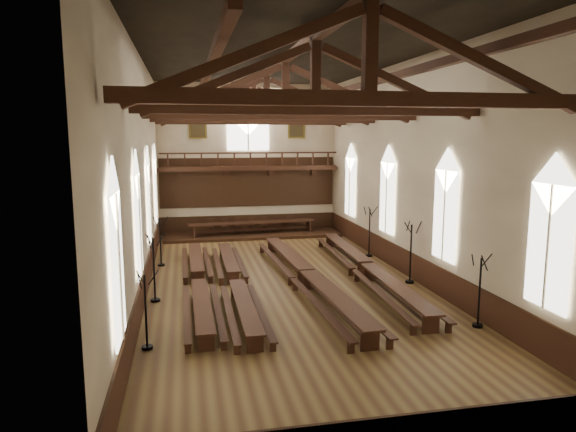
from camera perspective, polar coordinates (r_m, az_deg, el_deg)
name	(u,v)px	position (r m, az deg, el deg)	size (l,w,h in m)	color
ground	(286,285)	(22.94, -0.27, -7.69)	(26.00, 26.00, 0.00)	brown
room_walls	(286,138)	(21.98, -0.28, 8.66)	(26.00, 26.00, 26.00)	beige
wainscot_band	(286,272)	(22.77, -0.27, -6.25)	(12.00, 26.00, 1.20)	#361A10
side_windows	(286,202)	(22.16, -0.27, 1.62)	(11.85, 19.80, 4.50)	white
end_window	(248,126)	(34.73, -4.47, 9.98)	(2.80, 0.12, 3.80)	white
minstrels_gallery	(249,176)	(34.59, -4.35, 4.49)	(11.80, 1.24, 3.70)	#3C2013
portraits	(248,127)	(34.73, -4.47, 9.78)	(7.75, 0.09, 1.45)	brown
roof_trusses	(285,96)	(22.04, -0.28, 13.23)	(11.70, 25.70, 2.80)	#3C2013
refectory_row_a	(199,279)	(22.45, -9.91, -6.91)	(1.38, 13.60, 0.66)	#3C2013
refectory_row_b	(235,280)	(22.16, -5.87, -7.03)	(1.38, 13.60, 0.66)	#3C2013
refectory_row_c	(307,274)	(22.54, 2.12, -6.50)	(1.88, 14.69, 0.77)	#3C2013
refectory_row_d	(367,267)	(24.19, 8.80, -5.57)	(1.81, 14.50, 0.75)	#3C2013
dais	(253,235)	(33.87, -3.90, -2.11)	(11.40, 2.81, 0.19)	#361A10
high_table	(253,224)	(33.73, -3.92, -0.85)	(8.39, 1.63, 0.78)	#3C2013
high_chairs	(251,224)	(34.55, -4.09, -0.86)	(5.85, 0.46, 0.96)	#3C2013
candelabrum_left_near	(146,326)	(16.75, -15.47, -11.65)	(0.69, 0.77, 2.51)	black
candelabrum_left_mid	(155,281)	(21.22, -14.61, -7.02)	(0.77, 0.84, 2.75)	black
candelabrum_left_far	(161,251)	(26.84, -13.96, -3.79)	(0.76, 0.76, 2.56)	black
candelabrum_right_near	(479,305)	(19.08, 20.43, -9.26)	(0.77, 0.76, 2.59)	black
candelabrum_right_mid	(410,264)	(23.71, 13.43, -5.25)	(0.86, 0.79, 2.82)	black
candelabrum_right_far	(369,241)	(28.41, 9.01, -2.80)	(0.81, 0.83, 2.78)	black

